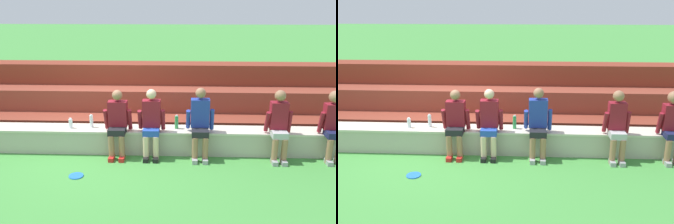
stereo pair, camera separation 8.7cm
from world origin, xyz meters
TOP-DOWN VIEW (x-y plane):
  - ground_plane at (0.00, 0.00)m, footprint 80.00×80.00m
  - stone_seating_wall at (0.00, 0.23)m, footprint 9.74×0.51m
  - brick_bleachers at (0.00, 1.78)m, footprint 11.53×1.88m
  - person_left_of_center at (0.29, -0.00)m, footprint 0.54×0.53m
  - person_center at (0.94, -0.01)m, footprint 0.52×0.51m
  - person_right_of_center at (1.87, 0.00)m, footprint 0.53×0.57m
  - person_far_right at (3.33, -0.04)m, footprint 0.49×0.53m
  - person_rightmost_edge at (4.34, -0.02)m, footprint 0.49×0.53m
  - water_bottle_near_left at (-0.68, 0.20)m, footprint 0.07×0.07m
  - water_bottle_mid_right at (1.41, 0.26)m, footprint 0.07×0.07m
  - water_bottle_near_right at (-0.28, 0.26)m, footprint 0.07×0.07m
  - frisbee at (-0.30, -0.92)m, footprint 0.25×0.25m

SIDE VIEW (x-z plane):
  - ground_plane at x=0.00m, z-range 0.00..0.00m
  - frisbee at x=-0.30m, z-range 0.00..0.02m
  - stone_seating_wall at x=0.00m, z-range 0.02..0.50m
  - brick_bleachers at x=0.00m, z-range -0.16..1.30m
  - water_bottle_near_left at x=-0.68m, z-range 0.48..0.69m
  - water_bottle_near_right at x=-0.28m, z-range 0.48..0.75m
  - water_bottle_mid_right at x=1.41m, z-range 0.48..0.76m
  - person_left_of_center at x=0.29m, z-range 0.04..1.34m
  - person_center at x=0.94m, z-range 0.03..1.36m
  - person_far_right at x=3.33m, z-range 0.03..1.37m
  - person_right_of_center at x=1.87m, z-range 0.04..1.39m
  - person_rightmost_edge at x=4.34m, z-range 0.05..1.38m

